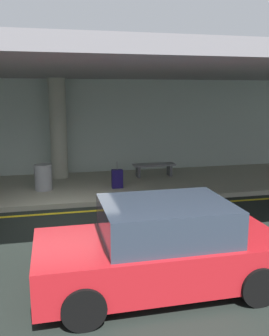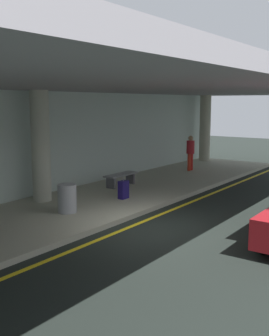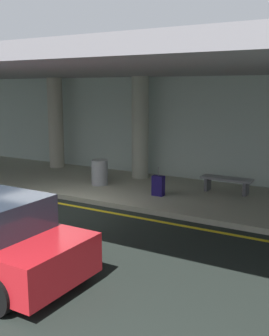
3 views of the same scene
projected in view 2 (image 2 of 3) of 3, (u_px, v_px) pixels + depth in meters
ground_plane at (154, 228)px, 11.20m from camera, size 60.00×60.00×0.00m
sidewalk at (72, 209)px, 12.99m from camera, size 26.00×4.20×0.15m
lane_stripe_yellow at (136, 225)px, 11.55m from camera, size 26.00×0.14×0.01m
support_column_left_mid at (41, 146)px, 13.48m from camera, size 0.61×0.61×3.65m
support_column_center at (205, 128)px, 23.07m from camera, size 0.61×0.61×3.65m
ceiling_overhang at (81, 84)px, 12.09m from camera, size 28.00×13.20×0.30m
terminal_back_wall at (23, 147)px, 14.01m from camera, size 26.00×0.30×3.80m
traveler_with_luggage at (190, 151)px, 19.72m from camera, size 0.38×0.38×1.68m
suitcase_upright_primary at (123, 190)px, 13.99m from camera, size 0.36×0.22×0.90m
bench_metal at (121, 177)px, 16.14m from camera, size 1.60×0.50×0.48m
trash_bin_steel at (67, 198)px, 12.23m from camera, size 0.56×0.56×0.85m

